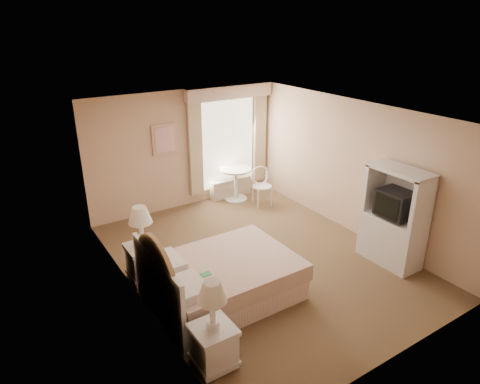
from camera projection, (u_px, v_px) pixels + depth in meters
room at (260, 191)px, 6.84m from camera, size 4.21×5.51×2.51m
window at (229, 139)px, 9.39m from camera, size 2.05×0.22×2.51m
framed_art at (164, 139)px, 8.61m from camera, size 0.52×0.04×0.62m
bed at (219, 279)px, 6.18m from camera, size 2.07×1.56×1.38m
nightstand_near at (213, 336)px, 4.93m from camera, size 0.48×0.48×1.15m
nightstand_far at (143, 253)px, 6.61m from camera, size 0.50×0.50×1.22m
round_table at (236, 179)px, 9.52m from camera, size 0.69×0.69×0.73m
cafe_chair at (261, 183)px, 9.29m from camera, size 0.49×0.49×0.85m
armoire at (393, 224)px, 7.01m from camera, size 0.50×0.99×1.65m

